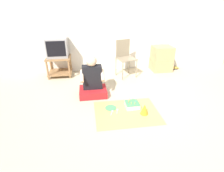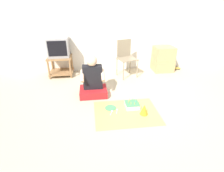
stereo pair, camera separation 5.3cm
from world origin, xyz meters
TOP-DOWN VIEW (x-y plane):
  - ground_plane at (0.00, 0.00)m, footprint 16.00×16.00m
  - wall_back at (0.00, 2.20)m, footprint 6.40×0.06m
  - tv_stand at (-1.60, 1.91)m, footprint 0.57×0.52m
  - tv at (-1.60, 1.93)m, footprint 0.49×0.40m
  - folding_chair at (0.02, 1.68)m, footprint 0.53×0.50m
  - cardboard_box_stack at (1.09, 1.90)m, footprint 0.51×0.47m
  - book_pile at (1.52, 1.92)m, footprint 0.16×0.14m
  - person_seated at (-0.83, 0.77)m, footprint 0.54×0.44m
  - party_cloth at (-0.29, 0.04)m, footprint 1.09×0.84m
  - birthday_cake at (-0.16, 0.18)m, footprint 0.25×0.25m
  - party_hat_blue at (-0.01, -0.05)m, footprint 0.14×0.14m
  - paper_plate at (-0.54, 0.20)m, footprint 0.20×0.20m
  - plastic_spoon_near at (-0.44, 0.11)m, footprint 0.05×0.14m
  - plastic_spoon_far at (-0.53, 0.08)m, footprint 0.07×0.14m

SIDE VIEW (x-z plane):
  - ground_plane at x=0.00m, z-range 0.00..0.00m
  - party_cloth at x=-0.29m, z-range 0.00..0.01m
  - paper_plate at x=-0.54m, z-range 0.01..0.02m
  - plastic_spoon_near at x=-0.44m, z-range 0.01..0.02m
  - plastic_spoon_far at x=-0.53m, z-range 0.01..0.02m
  - book_pile at x=1.52m, z-range 0.00..0.05m
  - birthday_cake at x=-0.16m, z-range -0.02..0.12m
  - party_hat_blue at x=-0.01m, z-range 0.01..0.19m
  - tv_stand at x=-1.60m, z-range 0.05..0.53m
  - person_seated at x=-0.83m, z-range -0.15..0.73m
  - cardboard_box_stack at x=1.09m, z-range -0.01..0.64m
  - folding_chair at x=0.02m, z-range 0.08..0.97m
  - tv at x=-1.60m, z-range 0.49..0.94m
  - wall_back at x=0.00m, z-range 0.00..2.55m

